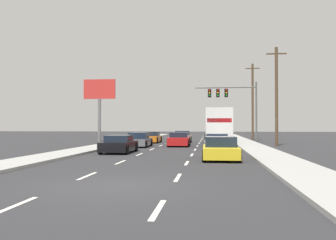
% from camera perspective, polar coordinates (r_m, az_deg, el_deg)
% --- Properties ---
extents(ground_plane, '(140.00, 140.00, 0.00)m').
position_cam_1_polar(ground_plane, '(36.19, 2.15, -3.83)').
color(ground_plane, '#2B2B2D').
extents(sidewalk_right, '(2.40, 80.00, 0.14)m').
position_cam_1_polar(sidewalk_right, '(31.28, 13.30, -4.15)').
color(sidewalk_right, '#9E9E99').
rests_on(sidewalk_right, ground_plane).
extents(sidewalk_left, '(2.40, 80.00, 0.14)m').
position_cam_1_polar(sidewalk_left, '(32.45, -10.02, -4.04)').
color(sidewalk_left, '#9E9E99').
rests_on(sidewalk_left, ground_plane).
extents(lane_markings, '(3.54, 62.00, 0.01)m').
position_cam_1_polar(lane_markings, '(33.22, 1.74, -4.09)').
color(lane_markings, silver).
rests_on(lane_markings, ground_plane).
extents(car_orange, '(1.92, 4.15, 1.20)m').
position_cam_1_polar(car_orange, '(39.25, -2.69, -2.77)').
color(car_orange, orange).
rests_on(car_orange, ground_plane).
extents(car_gray, '(1.87, 4.17, 1.26)m').
position_cam_1_polar(car_gray, '(31.79, -4.58, -3.21)').
color(car_gray, slate).
rests_on(car_gray, ground_plane).
extents(car_black, '(1.96, 4.07, 1.21)m').
position_cam_1_polar(car_black, '(25.08, -7.74, -3.89)').
color(car_black, black).
rests_on(car_black, ground_plane).
extents(car_tan, '(1.85, 4.10, 1.27)m').
position_cam_1_polar(car_tan, '(39.47, 2.29, -2.75)').
color(car_tan, tan).
rests_on(car_tan, ground_plane).
extents(car_red, '(1.92, 4.15, 1.26)m').
position_cam_1_polar(car_red, '(32.65, 1.76, -3.13)').
color(car_red, red).
rests_on(car_red, ground_plane).
extents(box_truck, '(2.63, 9.05, 3.43)m').
position_cam_1_polar(box_truck, '(35.41, 7.85, -0.62)').
color(box_truck, white).
rests_on(box_truck, ground_plane).
extents(car_silver, '(1.92, 4.46, 1.25)m').
position_cam_1_polar(car_silver, '(28.12, 7.71, -3.53)').
color(car_silver, '#B7BABF').
rests_on(car_silver, ground_plane).
extents(car_yellow, '(2.03, 4.14, 1.27)m').
position_cam_1_polar(car_yellow, '(20.16, 8.29, -4.60)').
color(car_yellow, yellow).
rests_on(car_yellow, ground_plane).
extents(traffic_signal_mast, '(7.15, 0.69, 6.93)m').
position_cam_1_polar(traffic_signal_mast, '(42.73, 9.50, 3.62)').
color(traffic_signal_mast, '#595B56').
rests_on(traffic_signal_mast, ground_plane).
extents(utility_pole_mid, '(1.80, 0.28, 9.02)m').
position_cam_1_polar(utility_pole_mid, '(34.33, 16.78, 3.81)').
color(utility_pole_mid, brown).
rests_on(utility_pole_mid, ground_plane).
extents(utility_pole_far, '(1.80, 0.28, 9.84)m').
position_cam_1_polar(utility_pole_far, '(47.82, 13.24, 2.99)').
color(utility_pole_far, brown).
rests_on(utility_pole_far, ground_plane).
extents(roadside_billboard, '(3.65, 0.36, 7.08)m').
position_cam_1_polar(roadside_billboard, '(41.46, -10.79, 3.45)').
color(roadside_billboard, slate).
rests_on(roadside_billboard, ground_plane).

